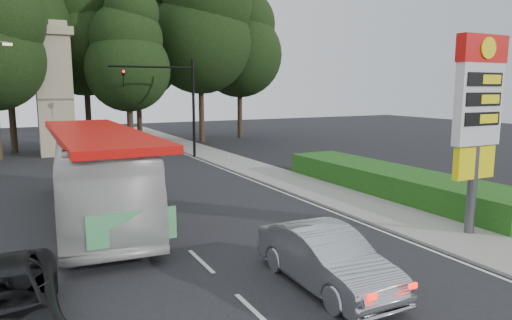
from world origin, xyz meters
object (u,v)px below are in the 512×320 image
traffic_signal_mast (176,95)px  sedan_silver (326,258)px  transit_bus (98,174)px  monument (54,89)px  gas_station_pylon (478,108)px

traffic_signal_mast → sedan_silver: traffic_signal_mast is taller
transit_bus → monument: bearing=94.8°
traffic_signal_mast → monument: size_ratio=0.72×
transit_bus → traffic_signal_mast: bearing=65.3°
traffic_signal_mast → transit_bus: traffic_signal_mast is taller
monument → transit_bus: (0.11, -19.56, -3.36)m
gas_station_pylon → transit_bus: (-11.09, 8.45, -2.70)m
gas_station_pylon → sedan_silver: (-6.91, -1.07, -3.68)m
gas_station_pylon → traffic_signal_mast: traffic_signal_mast is taller
monument → traffic_signal_mast: bearing=-38.0°
traffic_signal_mast → transit_bus: bearing=-119.2°
sedan_silver → traffic_signal_mast: bearing=82.3°
gas_station_pylon → sedan_silver: 7.90m
transit_bus → sedan_silver: size_ratio=2.68×
transit_bus → sedan_silver: 10.44m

